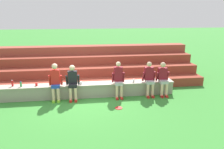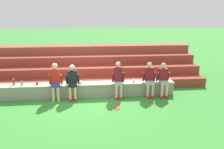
% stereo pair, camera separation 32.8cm
% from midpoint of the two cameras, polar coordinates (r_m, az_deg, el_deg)
% --- Properties ---
extents(ground_plane, '(80.00, 80.00, 0.00)m').
position_cam_midpoint_polar(ground_plane, '(8.87, -6.51, -6.30)').
color(ground_plane, '#388433').
extents(stone_seating_wall, '(7.62, 0.55, 0.56)m').
position_cam_midpoint_polar(stone_seating_wall, '(9.00, -6.55, -3.94)').
color(stone_seating_wall, gray).
rests_on(stone_seating_wall, ground).
extents(brick_bleachers, '(11.38, 2.89, 1.67)m').
position_cam_midpoint_polar(brick_bleachers, '(11.21, -6.42, 1.85)').
color(brick_bleachers, brown).
rests_on(brick_bleachers, ground).
extents(person_far_left, '(0.52, 0.49, 1.49)m').
position_cam_midpoint_polar(person_far_left, '(8.68, -13.81, -1.46)').
color(person_far_left, beige).
rests_on(person_far_left, ground).
extents(person_left_of_center, '(0.54, 0.54, 1.41)m').
position_cam_midpoint_polar(person_left_of_center, '(8.61, -9.43, -1.66)').
color(person_left_of_center, beige).
rests_on(person_left_of_center, ground).
extents(person_center, '(0.52, 0.53, 1.48)m').
position_cam_midpoint_polar(person_center, '(8.68, 2.76, -1.13)').
color(person_center, beige).
rests_on(person_center, ground).
extents(person_right_of_center, '(0.55, 0.56, 1.44)m').
position_cam_midpoint_polar(person_right_of_center, '(8.97, 11.00, -0.96)').
color(person_right_of_center, beige).
rests_on(person_right_of_center, ground).
extents(person_far_right, '(0.54, 0.57, 1.40)m').
position_cam_midpoint_polar(person_far_right, '(9.13, 14.56, -1.01)').
color(person_far_right, beige).
rests_on(person_far_right, ground).
extents(water_bottle_mid_left, '(0.07, 0.07, 0.26)m').
position_cam_midpoint_polar(water_bottle_mid_left, '(9.42, -23.86, -1.86)').
color(water_bottle_mid_left, red).
rests_on(water_bottle_mid_left, stone_seating_wall).
extents(water_bottle_center_gap, '(0.07, 0.07, 0.20)m').
position_cam_midpoint_polar(water_bottle_center_gap, '(9.24, -21.98, -2.15)').
color(water_bottle_center_gap, green).
rests_on(water_bottle_center_gap, stone_seating_wall).
extents(plastic_cup_left_end, '(0.08, 0.08, 0.12)m').
position_cam_midpoint_polar(plastic_cup_left_end, '(9.05, 6.86, -1.68)').
color(plastic_cup_left_end, white).
rests_on(plastic_cup_left_end, stone_seating_wall).
extents(plastic_cup_right_end, '(0.08, 0.08, 0.11)m').
position_cam_midpoint_polar(plastic_cup_right_end, '(8.86, -7.17, -2.11)').
color(plastic_cup_right_end, white).
rests_on(plastic_cup_right_end, stone_seating_wall).
extents(plastic_cup_middle, '(0.09, 0.09, 0.11)m').
position_cam_midpoint_polar(plastic_cup_middle, '(9.12, -18.40, -2.30)').
color(plastic_cup_middle, red).
rests_on(plastic_cup_middle, stone_seating_wall).
extents(frisbee, '(0.27, 0.27, 0.02)m').
position_cam_midpoint_polar(frisbee, '(7.94, 2.61, -8.95)').
color(frisbee, red).
rests_on(frisbee, ground).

